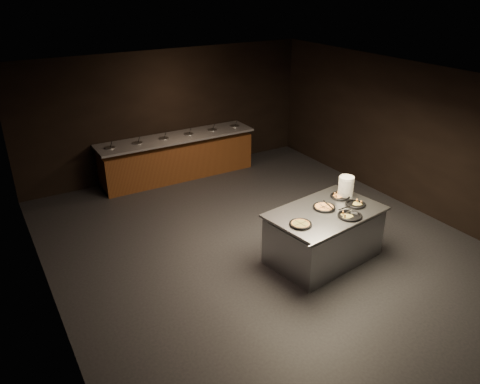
{
  "coord_description": "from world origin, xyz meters",
  "views": [
    {
      "loc": [
        -3.99,
        -6.02,
        4.41
      ],
      "look_at": [
        -0.24,
        0.3,
        0.96
      ],
      "focal_mm": 35.0,
      "sensor_mm": 36.0,
      "label": 1
    }
  ],
  "objects_px": {
    "serving_counter": "(324,236)",
    "plate_stack": "(346,186)",
    "pan_veggie_whole": "(301,224)",
    "pan_cheese_whole": "(324,207)"
  },
  "relations": [
    {
      "from": "plate_stack",
      "to": "pan_cheese_whole",
      "type": "height_order",
      "value": "plate_stack"
    },
    {
      "from": "serving_counter",
      "to": "plate_stack",
      "type": "xyz_separation_m",
      "value": [
        0.68,
        0.29,
        0.64
      ]
    },
    {
      "from": "plate_stack",
      "to": "pan_veggie_whole",
      "type": "xyz_separation_m",
      "value": [
        -1.32,
        -0.46,
        -0.15
      ]
    },
    {
      "from": "serving_counter",
      "to": "plate_stack",
      "type": "distance_m",
      "value": 0.98
    },
    {
      "from": "plate_stack",
      "to": "pan_veggie_whole",
      "type": "distance_m",
      "value": 1.41
    },
    {
      "from": "pan_veggie_whole",
      "to": "pan_cheese_whole",
      "type": "xyz_separation_m",
      "value": [
        0.68,
        0.26,
        0.0
      ]
    },
    {
      "from": "plate_stack",
      "to": "pan_cheese_whole",
      "type": "xyz_separation_m",
      "value": [
        -0.64,
        -0.2,
        -0.15
      ]
    },
    {
      "from": "serving_counter",
      "to": "plate_stack",
      "type": "bearing_deg",
      "value": 15.0
    },
    {
      "from": "plate_stack",
      "to": "pan_cheese_whole",
      "type": "relative_size",
      "value": 0.93
    },
    {
      "from": "plate_stack",
      "to": "pan_veggie_whole",
      "type": "height_order",
      "value": "plate_stack"
    }
  ]
}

